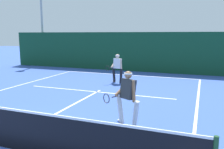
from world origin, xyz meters
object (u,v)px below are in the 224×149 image
(player_near, at_px, (127,96))
(player_far, at_px, (117,67))
(light_pole, at_px, (41,12))
(tennis_ball, at_px, (122,112))

(player_near, bearing_deg, player_far, -37.62)
(player_near, bearing_deg, light_pole, -14.69)
(player_far, relative_size, tennis_ball, 24.95)
(player_near, distance_m, player_far, 6.56)
(player_far, xyz_separation_m, light_pole, (-9.19, 5.49, 3.78))
(player_far, distance_m, tennis_ball, 5.45)
(player_near, distance_m, light_pole, 16.86)
(player_near, bearing_deg, tennis_ball, -33.20)
(player_near, xyz_separation_m, tennis_ball, (-0.54, 1.06, -0.90))
(player_near, xyz_separation_m, light_pole, (-11.70, 11.55, 3.75))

